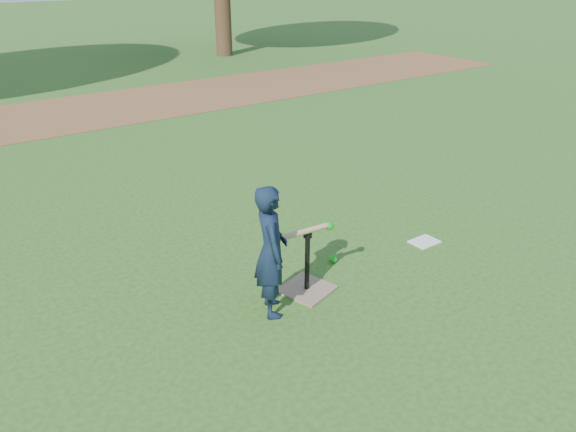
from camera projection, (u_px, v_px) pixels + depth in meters
ground at (259, 282)px, 5.36m from camera, size 80.00×80.00×0.00m
dirt_strip at (49, 116)px, 10.89m from camera, size 24.00×3.00×0.01m
child at (271, 251)px, 4.69m from camera, size 0.43×0.51×1.18m
wiffle_ball_ground at (333, 259)px, 5.68m from camera, size 0.08×0.08×0.08m
clipboard at (424, 242)px, 6.10m from camera, size 0.30×0.23×0.01m
batting_tee at (307, 280)px, 5.18m from camera, size 0.53×0.53×0.61m
swing_action at (302, 233)px, 4.90m from camera, size 0.71×0.12×0.09m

